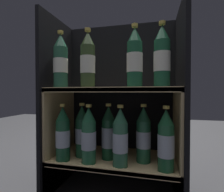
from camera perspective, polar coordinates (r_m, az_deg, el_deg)
fridge_back_wall at (r=1.12m, az=2.74°, el=-1.94°), size 0.71×0.02×0.98m
fridge_side_left at (r=1.08m, az=-17.24°, el=-2.11°), size 0.02×0.37×0.98m
fridge_side_right at (r=0.94m, az=21.59°, el=-2.64°), size 0.02×0.37×0.98m
shelf_lower at (r=1.02m, az=0.56°, el=-21.13°), size 0.67×0.33×0.20m
shelf_upper at (r=0.95m, az=0.61°, el=-6.67°), size 0.67×0.33×0.57m
bottle_upper_front_0 at (r=0.95m, az=-16.44°, el=10.52°), size 0.07×0.07×0.29m
bottle_upper_front_1 at (r=0.89m, az=-7.92°, el=11.21°), size 0.07×0.07×0.29m
bottle_upper_front_2 at (r=0.83m, az=7.41°, el=11.88°), size 0.07×0.07×0.29m
bottle_upper_front_3 at (r=0.83m, az=16.00°, el=11.90°), size 0.07×0.07×0.29m
bottle_lower_front_0 at (r=0.96m, az=-15.76°, el=-12.14°), size 0.07×0.07×0.29m
bottle_lower_front_1 at (r=0.90m, az=-7.61°, el=-13.01°), size 0.07×0.07×0.29m
bottle_lower_front_2 at (r=0.86m, az=2.71°, el=-13.75°), size 0.07×0.07×0.29m
bottle_lower_front_3 at (r=0.84m, az=17.20°, el=-14.07°), size 0.07×0.07×0.29m
bottle_lower_back_0 at (r=1.00m, az=-9.76°, el=-11.56°), size 0.07×0.07×0.29m
bottle_lower_back_1 at (r=0.95m, az=-1.17°, el=-12.28°), size 0.07×0.07×0.29m
bottle_lower_back_2 at (r=0.92m, az=10.24°, el=-12.66°), size 0.07×0.07×0.29m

